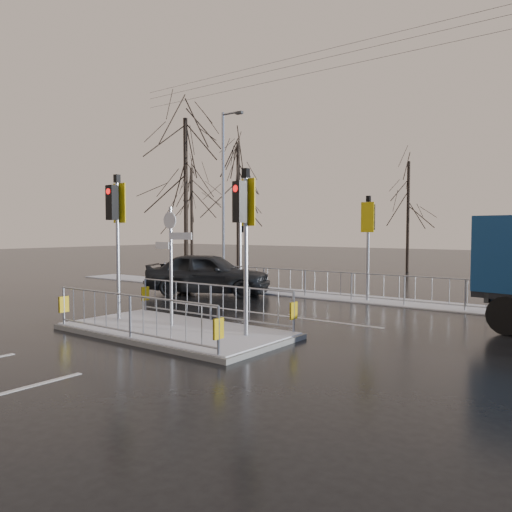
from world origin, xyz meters
The scene contains 11 objects.
ground centered at (0.00, 0.00, 0.00)m, with size 120.00×120.00×0.00m, color black.
snow_verge centered at (0.00, 8.60, 0.02)m, with size 30.00×2.00×0.04m, color silver.
lane_markings centered at (0.00, -0.33, 0.00)m, with size 8.00×11.38×0.01m.
traffic_island centered at (-0.01, 0.01, 0.39)m, with size 6.00×3.04×4.15m.
far_kerb_fixtures centered at (0.29, 8.09, 1.02)m, with size 18.00×0.65×3.83m.
car_far_lane centered at (-4.46, 6.18, 0.86)m, with size 2.02×5.03×1.71m, color black.
tree_near_a centered at (-10.50, 11.00, 6.11)m, with size 4.75×4.75×8.97m.
tree_near_b centered at (-8.00, 12.50, 5.15)m, with size 4.00×4.00×7.55m.
tree_near_c centered at (-12.50, 13.50, 4.50)m, with size 3.50×3.50×6.61m.
tree_far_a centered at (-2.00, 22.00, 4.82)m, with size 3.75×3.75×7.08m.
street_lamp_left centered at (-6.43, 9.50, 4.49)m, with size 1.25×0.18×8.20m.
Camera 1 is at (9.17, -8.76, 2.62)m, focal length 35.00 mm.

